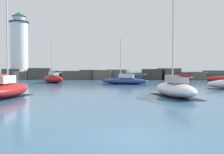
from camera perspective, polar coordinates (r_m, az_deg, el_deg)
name	(u,v)px	position (r m, az deg, el deg)	size (l,w,h in m)	color
ground_plane	(137,139)	(9.00, 5.75, -13.87)	(600.00, 600.00, 0.00)	#3D6B8E
open_sea_beyond	(125,74)	(115.34, 3.01, 0.77)	(400.00, 116.00, 0.01)	#2D5B7F
breakwater_jetty	(132,75)	(55.39, 4.52, 0.49)	(59.13, 7.27, 2.52)	#4C443D
lighthouse	(19,50)	(60.42, -20.42, 5.79)	(5.06, 5.06, 15.05)	gray
foreground_rocks	(115,145)	(6.95, 0.60, -15.27)	(18.78, 7.94, 1.18)	#423D38
sailboat_moored_0	(124,81)	(38.39, 2.84, -0.81)	(7.58, 3.60, 7.09)	navy
sailboat_moored_2	(175,89)	(22.24, 14.19, -2.59)	(3.79, 6.93, 8.85)	white
sailboat_moored_3	(53,79)	(42.86, -13.34, -0.35)	(5.27, 5.17, 8.44)	maroon
sailboat_moored_5	(4,89)	(22.52, -23.36, -2.64)	(2.87, 6.76, 8.41)	maroon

